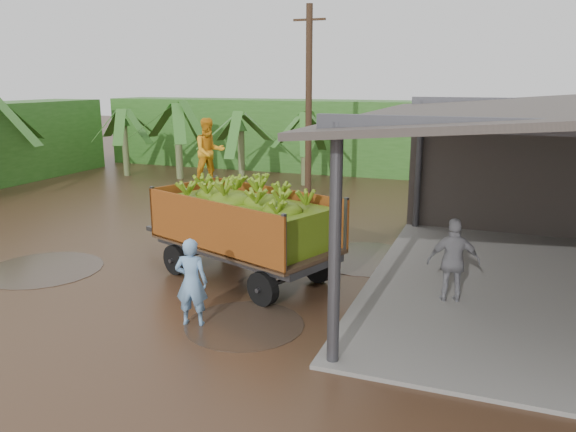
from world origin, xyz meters
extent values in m
plane|color=black|center=(0.00, 0.00, 0.00)|extent=(100.00, 100.00, 0.00)
cube|color=#2D661E|center=(-2.00, 16.00, 1.80)|extent=(22.00, 3.00, 3.60)
cube|color=#47474C|center=(-0.69, 0.70, 0.54)|extent=(1.68, 0.74, 0.12)
imported|color=orange|center=(0.89, 0.37, 2.88)|extent=(1.00, 1.02, 1.65)
imported|color=#77A7D9|center=(2.33, -3.14, 0.86)|extent=(0.71, 0.55, 1.73)
imported|color=gray|center=(6.91, -0.31, 0.93)|extent=(1.17, 0.71, 1.85)
cylinder|color=#47301E|center=(0.91, 7.99, 3.62)|extent=(0.24, 0.24, 7.23)
cube|color=#47301E|center=(0.91, 7.99, 6.69)|extent=(1.20, 0.08, 0.08)
camera|label=1|loc=(7.61, -11.90, 4.61)|focal=35.00mm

